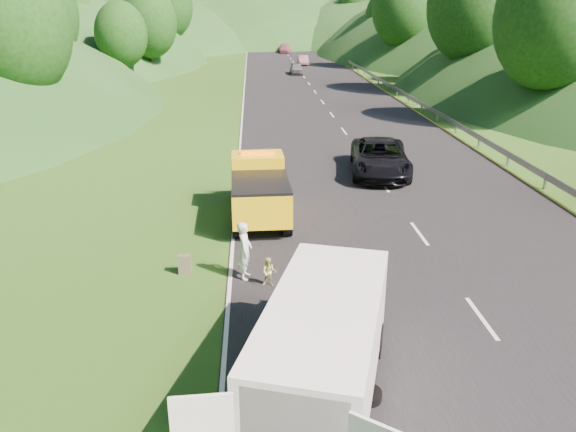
{
  "coord_description": "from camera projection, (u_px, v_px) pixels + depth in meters",
  "views": [
    {
      "loc": [
        -3.08,
        -14.91,
        8.0
      ],
      "look_at": [
        -1.97,
        2.78,
        1.3
      ],
      "focal_mm": 35.0,
      "sensor_mm": 36.0,
      "label": 1
    }
  ],
  "objects": [
    {
      "name": "dist_car_a",
      "position": [
        296.0,
        74.0,
        68.41
      ],
      "size": [
        1.5,
        3.73,
        1.27
      ],
      "primitive_type": "imported",
      "color": "#56565C",
      "rests_on": "ground"
    },
    {
      "name": "child",
      "position": [
        269.0,
        286.0,
        16.98
      ],
      "size": [
        0.49,
        0.41,
        0.92
      ],
      "primitive_type": "imported",
      "rotation": [
        0.0,
        0.0,
        -0.16
      ],
      "color": "tan",
      "rests_on": "ground"
    },
    {
      "name": "ground",
      "position": [
        359.0,
        287.0,
        16.93
      ],
      "size": [
        320.0,
        320.0,
        0.0
      ],
      "primitive_type": "plane",
      "color": "#38661E",
      "rests_on": "ground"
    },
    {
      "name": "spare_tire",
      "position": [
        367.0,
        400.0,
        12.12
      ],
      "size": [
        0.62,
        0.62,
        0.2
      ],
      "primitive_type": "cylinder",
      "color": "black",
      "rests_on": "ground"
    },
    {
      "name": "guardrail",
      "position": [
        365.0,
        76.0,
        66.53
      ],
      "size": [
        0.06,
        140.0,
        1.52
      ],
      "primitive_type": "cube",
      "color": "gray",
      "rests_on": "ground"
    },
    {
      "name": "dist_car_c",
      "position": [
        285.0,
        53.0,
        98.41
      ],
      "size": [
        1.95,
        4.8,
        1.39
      ],
      "primitive_type": "imported",
      "color": "#A0505D",
      "rests_on": "ground"
    },
    {
      "name": "tree_line_left",
      "position": [
        128.0,
        71.0,
        71.82
      ],
      "size": [
        14.0,
        140.0,
        14.0
      ],
      "primitive_type": null,
      "color": "#255218",
      "rests_on": "ground"
    },
    {
      "name": "hills_backdrop",
      "position": [
        289.0,
        38.0,
        143.04
      ],
      "size": [
        201.0,
        288.6,
        44.0
      ],
      "primitive_type": null,
      "color": "#2D5B23",
      "rests_on": "ground"
    },
    {
      "name": "white_van",
      "position": [
        324.0,
        341.0,
        11.78
      ],
      "size": [
        4.76,
        7.35,
        2.42
      ],
      "rotation": [
        0.0,
        0.0,
        -0.3
      ],
      "color": "black",
      "rests_on": "ground"
    },
    {
      "name": "passing_suv",
      "position": [
        379.0,
        174.0,
        28.24
      ],
      "size": [
        3.6,
        6.34,
        1.67
      ],
      "primitive_type": "imported",
      "rotation": [
        0.0,
        0.0,
        -0.14
      ],
      "color": "black",
      "rests_on": "ground"
    },
    {
      "name": "woman",
      "position": [
        246.0,
        278.0,
        17.5
      ],
      "size": [
        0.55,
        0.71,
        1.84
      ],
      "primitive_type": "imported",
      "rotation": [
        0.0,
        0.0,
        1.48
      ],
      "color": "silver",
      "rests_on": "ground"
    },
    {
      "name": "dist_car_b",
      "position": [
        303.0,
        65.0,
        78.79
      ],
      "size": [
        1.36,
        3.89,
        1.28
      ],
      "primitive_type": "imported",
      "color": "#7C535B",
      "rests_on": "ground"
    },
    {
      "name": "tree_line_right",
      "position": [
        449.0,
        69.0,
        74.28
      ],
      "size": [
        14.0,
        140.0,
        14.0
      ],
      "primitive_type": null,
      "color": "#255218",
      "rests_on": "ground"
    },
    {
      "name": "worker",
      "position": [
        324.0,
        405.0,
        11.96
      ],
      "size": [
        1.26,
        0.96,
        1.73
      ],
      "primitive_type": "imported",
      "rotation": [
        0.0,
        0.0,
        0.32
      ],
      "color": "black",
      "rests_on": "ground"
    },
    {
      "name": "tow_truck",
      "position": [
        259.0,
        189.0,
        22.09
      ],
      "size": [
        2.33,
        5.76,
        2.45
      ],
      "rotation": [
        0.0,
        0.0,
        0.03
      ],
      "color": "black",
      "rests_on": "ground"
    },
    {
      "name": "suitcase",
      "position": [
        185.0,
        264.0,
        17.68
      ],
      "size": [
        0.39,
        0.22,
        0.63
      ],
      "primitive_type": "cube",
      "rotation": [
        0.0,
        0.0,
        0.0
      ],
      "color": "#52513E",
      "rests_on": "ground"
    },
    {
      "name": "road_surface",
      "position": [
        315.0,
        92.0,
        54.44
      ],
      "size": [
        14.0,
        200.0,
        0.02
      ],
      "primitive_type": "cube",
      "color": "black",
      "rests_on": "ground"
    }
  ]
}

